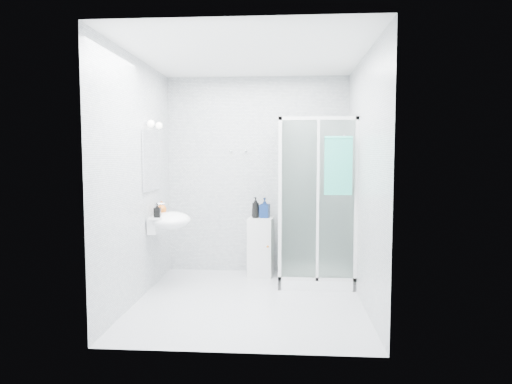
# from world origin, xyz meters

# --- Properties ---
(room) EXTENTS (2.40, 2.60, 2.60)m
(room) POSITION_xyz_m (0.00, 0.00, 1.30)
(room) COLOR silver
(room) RESTS_ON ground
(shower_enclosure) EXTENTS (0.90, 0.95, 2.00)m
(shower_enclosure) POSITION_xyz_m (0.67, 0.77, 0.45)
(shower_enclosure) COLOR white
(shower_enclosure) RESTS_ON ground
(wall_basin) EXTENTS (0.46, 0.56, 0.35)m
(wall_basin) POSITION_xyz_m (-0.99, 0.45, 0.80)
(wall_basin) COLOR white
(wall_basin) RESTS_ON ground
(mirror) EXTENTS (0.02, 0.60, 0.70)m
(mirror) POSITION_xyz_m (-1.19, 0.45, 1.50)
(mirror) COLOR white
(mirror) RESTS_ON room
(vanity_lights) EXTENTS (0.10, 0.40, 0.08)m
(vanity_lights) POSITION_xyz_m (-1.14, 0.45, 1.92)
(vanity_lights) COLOR silver
(vanity_lights) RESTS_ON room
(wall_hooks) EXTENTS (0.23, 0.06, 0.03)m
(wall_hooks) POSITION_xyz_m (-0.25, 1.26, 1.62)
(wall_hooks) COLOR silver
(wall_hooks) RESTS_ON room
(storage_cabinet) EXTENTS (0.34, 0.35, 0.76)m
(storage_cabinet) POSITION_xyz_m (0.06, 1.06, 0.38)
(storage_cabinet) COLOR silver
(storage_cabinet) RESTS_ON ground
(hand_towel) EXTENTS (0.31, 0.05, 0.66)m
(hand_towel) POSITION_xyz_m (0.97, 0.36, 1.46)
(hand_towel) COLOR teal
(hand_towel) RESTS_ON shower_enclosure
(shampoo_bottle_a) EXTENTS (0.14, 0.14, 0.27)m
(shampoo_bottle_a) POSITION_xyz_m (-0.00, 1.06, 0.89)
(shampoo_bottle_a) COLOR black
(shampoo_bottle_a) RESTS_ON storage_cabinet
(shampoo_bottle_b) EXTENTS (0.14, 0.14, 0.26)m
(shampoo_bottle_b) POSITION_xyz_m (0.11, 1.08, 0.89)
(shampoo_bottle_b) COLOR navy
(shampoo_bottle_b) RESTS_ON storage_cabinet
(soap_dispenser_orange) EXTENTS (0.13, 0.13, 0.15)m
(soap_dispenser_orange) POSITION_xyz_m (-1.10, 0.57, 0.94)
(soap_dispenser_orange) COLOR #C55A17
(soap_dispenser_orange) RESTS_ON wall_basin
(soap_dispenser_black) EXTENTS (0.08, 0.08, 0.16)m
(soap_dispenser_black) POSITION_xyz_m (-1.07, 0.26, 0.94)
(soap_dispenser_black) COLOR black
(soap_dispenser_black) RESTS_ON wall_basin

